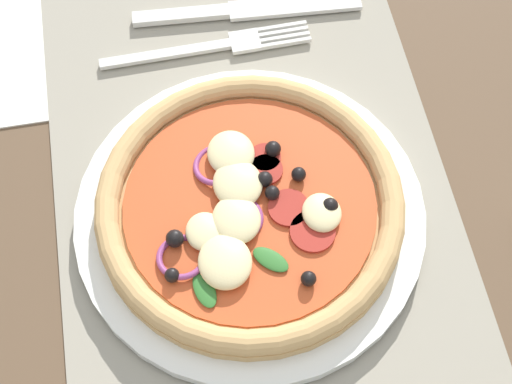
# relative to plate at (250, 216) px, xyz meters

# --- Properties ---
(ground_plane) EXTENTS (1.90, 1.40, 0.02)m
(ground_plane) POSITION_rel_plate_xyz_m (-0.02, 0.01, -0.02)
(ground_plane) COLOR brown
(placemat) EXTENTS (0.52, 0.30, 0.00)m
(placemat) POSITION_rel_plate_xyz_m (-0.02, 0.01, -0.01)
(placemat) COLOR gray
(placemat) RESTS_ON ground_plane
(plate) EXTENTS (0.26, 0.26, 0.01)m
(plate) POSITION_rel_plate_xyz_m (0.00, 0.00, 0.00)
(plate) COLOR silver
(plate) RESTS_ON placemat
(pizza) EXTENTS (0.23, 0.23, 0.03)m
(pizza) POSITION_rel_plate_xyz_m (0.00, -0.00, 0.02)
(pizza) COLOR tan
(pizza) RESTS_ON plate
(fork) EXTENTS (0.02, 0.18, 0.00)m
(fork) POSITION_rel_plate_xyz_m (-0.17, 0.00, -0.00)
(fork) COLOR silver
(fork) RESTS_ON placemat
(knife) EXTENTS (0.03, 0.20, 0.01)m
(knife) POSITION_rel_plate_xyz_m (-0.20, 0.04, -0.00)
(knife) COLOR silver
(knife) RESTS_ON placemat
(napkin) EXTENTS (0.14, 0.13, 0.00)m
(napkin) POSITION_rel_plate_xyz_m (-0.19, -0.16, -0.01)
(napkin) COLOR silver
(napkin) RESTS_ON ground_plane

